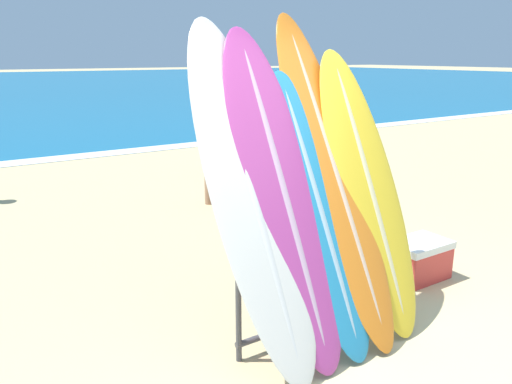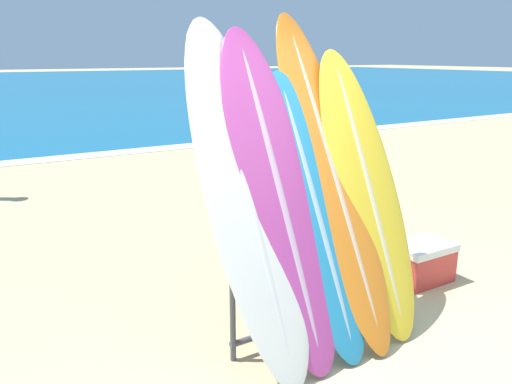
% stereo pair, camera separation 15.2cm
% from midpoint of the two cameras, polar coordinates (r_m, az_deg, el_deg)
% --- Properties ---
extents(ground_plane, '(160.00, 160.00, 0.00)m').
position_cam_midpoint_polar(ground_plane, '(3.56, 18.67, -19.76)').
color(ground_plane, tan).
extents(surfboard_rack, '(1.34, 0.04, 0.89)m').
position_cam_midpoint_polar(surfboard_rack, '(3.67, 7.66, -9.40)').
color(surfboard_rack, '#47474C').
rests_on(surfboard_rack, ground_plane).
extents(surfboard_slot_0, '(0.59, 1.33, 2.28)m').
position_cam_midpoint_polar(surfboard_slot_0, '(3.27, 0.08, 0.10)').
color(surfboard_slot_0, silver).
rests_on(surfboard_slot_0, ground_plane).
extents(surfboard_slot_1, '(0.60, 1.22, 2.22)m').
position_cam_midpoint_polar(surfboard_slot_1, '(3.38, 3.71, 0.00)').
color(surfboard_slot_1, '#B23D8E').
rests_on(surfboard_slot_1, ground_plane).
extents(surfboard_slot_2, '(0.52, 1.07, 1.91)m').
position_cam_midpoint_polar(surfboard_slot_2, '(3.51, 7.94, -2.12)').
color(surfboard_slot_2, teal).
rests_on(surfboard_slot_2, ground_plane).
extents(surfboard_slot_3, '(0.51, 1.37, 2.35)m').
position_cam_midpoint_polar(surfboard_slot_3, '(3.69, 9.72, 2.11)').
color(surfboard_slot_3, orange).
rests_on(surfboard_slot_3, ground_plane).
extents(surfboard_slot_4, '(0.58, 1.06, 2.07)m').
position_cam_midpoint_polar(surfboard_slot_4, '(3.83, 13.61, 0.27)').
color(surfboard_slot_4, yellow).
rests_on(surfboard_slot_4, ground_plane).
extents(person_near_water, '(0.27, 0.25, 1.57)m').
position_cam_midpoint_polar(person_near_water, '(7.51, 0.31, 6.58)').
color(person_near_water, tan).
rests_on(person_near_water, ground_plane).
extents(person_mid_beach, '(0.22, 0.28, 1.67)m').
position_cam_midpoint_polar(person_mid_beach, '(8.45, -1.43, 7.91)').
color(person_mid_beach, '#A87A5B').
rests_on(person_mid_beach, ground_plane).
extents(person_far_left, '(0.24, 0.30, 1.77)m').
position_cam_midpoint_polar(person_far_left, '(6.72, -3.66, 6.45)').
color(person_far_left, '#A87A5B').
rests_on(person_far_left, ground_plane).
extents(cooler_box, '(0.55, 0.38, 0.36)m').
position_cam_midpoint_polar(cooler_box, '(4.86, 19.24, -7.54)').
color(cooler_box, red).
rests_on(cooler_box, ground_plane).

